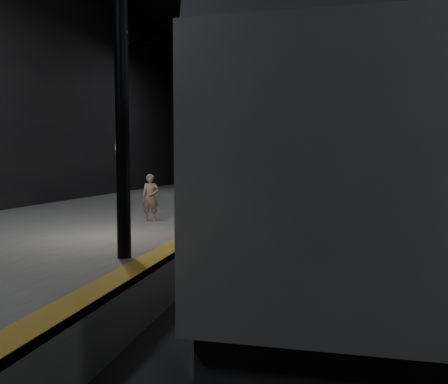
% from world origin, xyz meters
% --- Properties ---
extents(ground, '(44.00, 44.00, 0.00)m').
position_xyz_m(ground, '(0.00, 0.00, 0.00)').
color(ground, black).
rests_on(ground, ground).
extents(platform_left, '(9.00, 43.80, 1.00)m').
position_xyz_m(platform_left, '(-7.50, 0.00, 0.50)').
color(platform_left, '#4B4B48').
rests_on(platform_left, ground).
extents(tactile_strip, '(0.50, 43.80, 0.01)m').
position_xyz_m(tactile_strip, '(-3.25, 0.00, 1.00)').
color(tactile_strip, olive).
rests_on(tactile_strip, platform_left).
extents(track, '(2.40, 43.00, 0.24)m').
position_xyz_m(track, '(0.00, 0.00, 0.07)').
color(track, '#3F3328').
rests_on(track, ground).
extents(train, '(3.11, 20.77, 5.55)m').
position_xyz_m(train, '(-0.00, 2.72, 3.10)').
color(train, '#A9ABB2').
rests_on(train, ground).
extents(woman, '(0.60, 0.46, 1.47)m').
position_xyz_m(woman, '(-5.32, 1.06, 1.73)').
color(woman, '#916F59').
rests_on(woman, platform_left).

